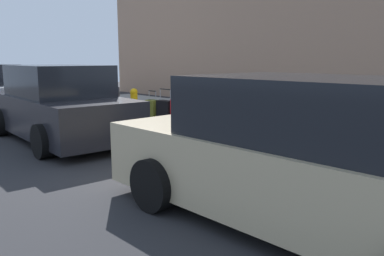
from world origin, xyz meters
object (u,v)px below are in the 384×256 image
at_px(suitcase_silver_5, 234,120).
at_px(suitcase_olive_10, 153,111).
at_px(parked_car_charcoal_1, 60,106).
at_px(suitcase_navy_6, 213,120).
at_px(parked_car_beige_0, 309,158).
at_px(bollard_post, 117,102).
at_px(suitcase_teal_7, 198,119).
at_px(suitcase_black_9, 165,112).
at_px(suitcase_olive_3, 273,127).
at_px(suitcase_red_8, 179,113).
at_px(fire_hydrant, 134,103).
at_px(suitcase_black_2, 299,134).
at_px(suitcase_maroon_4, 255,125).
at_px(suitcase_red_1, 329,135).
at_px(suitcase_teal_0, 358,147).

xyz_separation_m(suitcase_silver_5, suitcase_olive_10, (2.76, 0.08, -0.07)).
bearing_deg(parked_car_charcoal_1, suitcase_olive_10, -91.68).
bearing_deg(parked_car_charcoal_1, suitcase_navy_6, -132.30).
bearing_deg(parked_car_beige_0, bollard_post, -17.38).
height_order(suitcase_teal_7, suitcase_black_9, suitcase_black_9).
bearing_deg(suitcase_olive_3, parked_car_beige_0, 131.95).
bearing_deg(suitcase_navy_6, bollard_post, 1.64).
height_order(suitcase_red_8, fire_hydrant, suitcase_red_8).
bearing_deg(suitcase_black_9, parked_car_charcoal_1, 76.89).
relative_size(suitcase_olive_3, parked_car_beige_0, 0.21).
bearing_deg(suitcase_red_8, bollard_post, 2.40).
xyz_separation_m(suitcase_silver_5, suitcase_teal_7, (1.14, -0.03, -0.11)).
bearing_deg(suitcase_black_2, suitcase_black_9, 1.09).
distance_m(suitcase_olive_3, suitcase_black_9, 3.31).
bearing_deg(suitcase_navy_6, suitcase_red_8, -0.12).
height_order(suitcase_teal_7, suitcase_red_8, suitcase_red_8).
bearing_deg(fire_hydrant, bollard_post, 12.93).
bearing_deg(bollard_post, suitcase_navy_6, -178.36).
bearing_deg(suitcase_navy_6, suitcase_black_9, -0.43).
bearing_deg(suitcase_olive_3, parked_car_charcoal_1, 32.83).
bearing_deg(suitcase_silver_5, suitcase_maroon_4, -175.45).
relative_size(suitcase_red_1, bollard_post, 1.12).
height_order(suitcase_silver_5, suitcase_teal_7, suitcase_silver_5).
xyz_separation_m(suitcase_black_9, parked_car_beige_0, (-5.57, 2.52, 0.31)).
distance_m(suitcase_black_2, suitcase_teal_7, 2.73).
distance_m(suitcase_teal_0, fire_hydrant, 6.44).
xyz_separation_m(suitcase_maroon_4, fire_hydrant, (4.24, 0.08, 0.11)).
relative_size(suitcase_maroon_4, suitcase_olive_10, 0.85).
xyz_separation_m(suitcase_black_2, suitcase_teal_7, (2.72, -0.02, -0.02)).
distance_m(suitcase_black_2, bollard_post, 5.94).
relative_size(suitcase_black_2, suitcase_olive_3, 0.85).
distance_m(bollard_post, parked_car_beige_0, 8.03).
relative_size(suitcase_olive_3, suitcase_olive_10, 1.20).
bearing_deg(suitcase_red_8, suitcase_olive_10, 0.54).
bearing_deg(suitcase_teal_0, suitcase_maroon_4, -3.49).
relative_size(suitcase_navy_6, suitcase_red_8, 0.99).
bearing_deg(suitcase_silver_5, suitcase_black_2, -179.62).
xyz_separation_m(suitcase_black_9, parked_car_charcoal_1, (0.59, 2.52, 0.33)).
xyz_separation_m(suitcase_teal_0, suitcase_red_1, (0.58, -0.12, 0.09)).
distance_m(suitcase_teal_0, suitcase_navy_6, 3.30).
xyz_separation_m(suitcase_red_1, parked_car_charcoal_1, (5.00, 2.62, 0.29)).
xyz_separation_m(suitcase_teal_0, suitcase_red_8, (4.43, -0.02, 0.08)).
bearing_deg(suitcase_black_2, suitcase_teal_7, -0.39).
relative_size(suitcase_navy_6, parked_car_beige_0, 0.20).
bearing_deg(suitcase_black_9, suitcase_teal_0, 179.68).
xyz_separation_m(suitcase_red_1, suitcase_navy_6, (2.72, 0.11, -0.03)).
bearing_deg(suitcase_red_1, fire_hydrant, 0.66).
xyz_separation_m(suitcase_teal_0, suitcase_olive_3, (1.68, -0.02, 0.11)).
distance_m(parked_car_beige_0, parked_car_charcoal_1, 6.16).
height_order(suitcase_black_2, suitcase_teal_7, suitcase_black_2).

